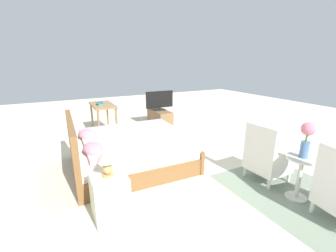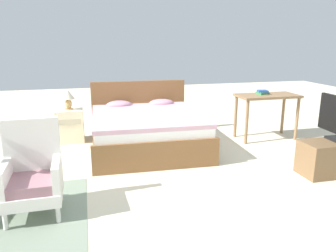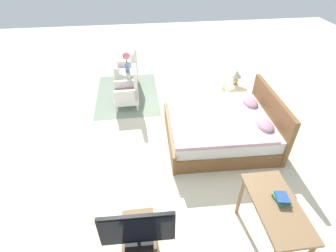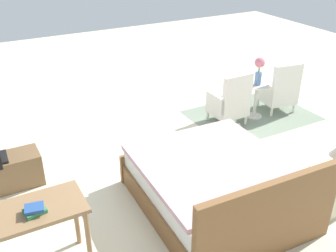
# 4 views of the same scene
# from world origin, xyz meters

# --- Properties ---
(ground_plane) EXTENTS (16.00, 16.00, 0.00)m
(ground_plane) POSITION_xyz_m (0.00, 0.00, 0.00)
(ground_plane) COLOR beige
(floor_rug) EXTENTS (2.10, 1.50, 0.01)m
(floor_rug) POSITION_xyz_m (-2.02, -0.88, 0.00)
(floor_rug) COLOR gray
(floor_rug) RESTS_ON ground_plane
(bed) EXTENTS (1.76, 2.01, 0.96)m
(bed) POSITION_xyz_m (-0.02, 0.93, 0.30)
(bed) COLOR brown
(bed) RESTS_ON ground_plane
(armchair_by_window_right) EXTENTS (0.55, 0.55, 0.92)m
(armchair_by_window_right) POSITION_xyz_m (-1.47, -0.82, 0.38)
(armchair_by_window_right) COLOR white
(armchair_by_window_right) RESTS_ON floor_rug
(side_table) EXTENTS (0.40, 0.40, 0.61)m
(side_table) POSITION_xyz_m (-2.02, -0.81, 0.38)
(side_table) COLOR beige
(side_table) RESTS_ON ground_plane
(flower_vase) EXTENTS (0.17, 0.17, 0.48)m
(flower_vase) POSITION_xyz_m (-2.02, -0.81, 0.90)
(flower_vase) COLOR #4C709E
(flower_vase) RESTS_ON side_table
(nightstand) EXTENTS (0.44, 0.41, 0.55)m
(nightstand) POSITION_xyz_m (-1.21, 1.55, 0.28)
(nightstand) COLOR beige
(nightstand) RESTS_ON ground_plane
(table_lamp) EXTENTS (0.22, 0.22, 0.33)m
(table_lamp) POSITION_xyz_m (-1.21, 1.55, 0.77)
(table_lamp) COLOR tan
(table_lamp) RESTS_ON nightstand
(tv_stand) EXTENTS (0.96, 0.40, 0.44)m
(tv_stand) POSITION_xyz_m (2.17, -0.72, 0.22)
(tv_stand) COLOR brown
(tv_stand) RESTS_ON ground_plane
(tv_flatscreen) EXTENTS (0.21, 0.82, 0.56)m
(tv_flatscreen) POSITION_xyz_m (2.18, -0.72, 0.73)
(tv_flatscreen) COLOR black
(tv_flatscreen) RESTS_ON tv_stand
(vanity_desk) EXTENTS (1.04, 0.52, 0.77)m
(vanity_desk) POSITION_xyz_m (2.09, 0.91, 0.66)
(vanity_desk) COLOR #8E6B47
(vanity_desk) RESTS_ON ground_plane
(book_stack) EXTENTS (0.20, 0.18, 0.07)m
(book_stack) POSITION_xyz_m (2.03, 0.98, 0.81)
(book_stack) COLOR #337A47
(book_stack) RESTS_ON vanity_desk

